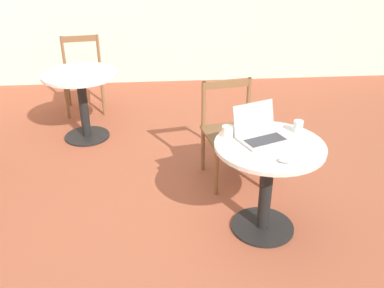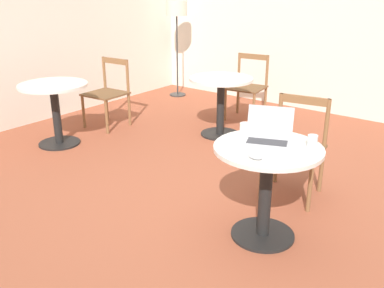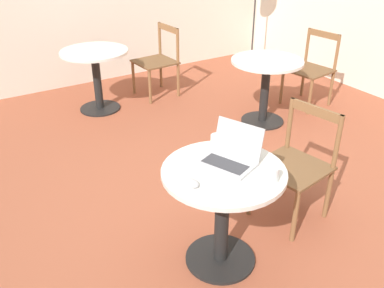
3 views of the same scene
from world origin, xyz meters
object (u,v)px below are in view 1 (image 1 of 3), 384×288
(mouse, at_px, (286,160))
(mug, at_px, (228,131))
(cafe_table_near, at_px, (268,169))
(drinking_glass, at_px, (298,126))
(chair_mid_right, at_px, (83,74))
(cafe_table_mid, at_px, (82,92))
(chair_near_right, at_px, (231,132))
(laptop, at_px, (260,132))

(mouse, distance_m, mug, 0.49)
(cafe_table_near, bearing_deg, drinking_glass, -55.10)
(cafe_table_near, height_order, chair_mid_right, chair_mid_right)
(cafe_table_mid, distance_m, mug, 1.97)
(cafe_table_near, bearing_deg, mug, 62.75)
(chair_near_right, relative_size, drinking_glass, 9.77)
(chair_mid_right, bearing_deg, mouse, -148.37)
(cafe_table_near, bearing_deg, cafe_table_mid, 42.50)
(chair_near_right, height_order, drinking_glass, chair_near_right)
(chair_mid_right, height_order, drinking_glass, chair_mid_right)
(cafe_table_near, relative_size, cafe_table_mid, 1.00)
(cafe_table_mid, distance_m, chair_near_right, 1.65)
(chair_near_right, relative_size, laptop, 2.14)
(mouse, xyz_separation_m, drinking_glass, (0.41, -0.20, 0.03))
(chair_near_right, height_order, laptop, laptop)
(cafe_table_near, height_order, chair_near_right, chair_near_right)
(laptop, bearing_deg, chair_near_right, 6.62)
(cafe_table_mid, height_order, chair_near_right, chair_near_right)
(cafe_table_near, xyz_separation_m, cafe_table_mid, (1.65, 1.51, 0.00))
(mug, height_order, drinking_glass, drinking_glass)
(laptop, xyz_separation_m, drinking_glass, (0.08, -0.29, -0.00))
(chair_mid_right, xyz_separation_m, mug, (-2.31, -1.35, 0.31))
(chair_near_right, xyz_separation_m, laptop, (-0.67, -0.08, 0.32))
(mouse, relative_size, drinking_glass, 1.15)
(chair_mid_right, bearing_deg, laptop, -146.37)
(cafe_table_mid, height_order, chair_mid_right, chair_mid_right)
(chair_near_right, bearing_deg, cafe_table_near, -170.34)
(chair_near_right, distance_m, drinking_glass, 0.76)
(mug, bearing_deg, chair_near_right, -12.74)
(chair_near_right, bearing_deg, drinking_glass, -147.86)
(chair_mid_right, distance_m, laptop, 2.85)
(chair_mid_right, relative_size, mouse, 8.52)
(cafe_table_mid, bearing_deg, chair_near_right, -122.92)
(chair_near_right, relative_size, chair_mid_right, 1.00)
(chair_near_right, xyz_separation_m, chair_mid_right, (1.69, 1.49, 0.00))
(mug, relative_size, drinking_glass, 1.36)
(mouse, bearing_deg, chair_mid_right, 31.63)
(mouse, bearing_deg, cafe_table_near, 8.54)
(chair_near_right, bearing_deg, mouse, -170.61)
(mouse, xyz_separation_m, mug, (0.38, 0.30, 0.02))
(cafe_table_mid, xyz_separation_m, chair_mid_right, (0.79, 0.11, -0.08))
(chair_mid_right, height_order, mouse, chair_mid_right)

